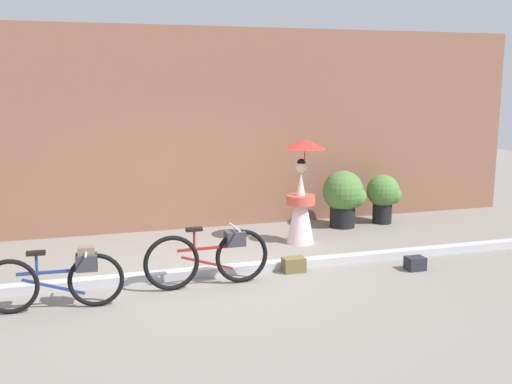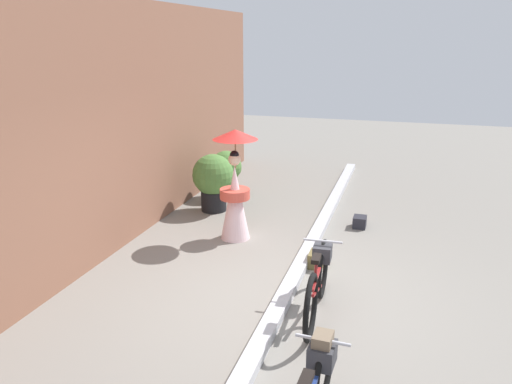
# 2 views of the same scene
# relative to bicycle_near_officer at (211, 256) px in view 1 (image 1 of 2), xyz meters

# --- Properties ---
(ground_plane) EXTENTS (30.00, 30.00, 0.00)m
(ground_plane) POSITION_rel_bicycle_near_officer_xyz_m (0.23, 0.45, -0.43)
(ground_plane) COLOR gray
(building_wall) EXTENTS (14.00, 0.40, 3.78)m
(building_wall) POSITION_rel_bicycle_near_officer_xyz_m (0.23, 3.52, 1.47)
(building_wall) COLOR brown
(building_wall) RESTS_ON ground_plane
(sidewalk_curb) EXTENTS (14.00, 0.20, 0.12)m
(sidewalk_curb) POSITION_rel_bicycle_near_officer_xyz_m (0.23, 0.45, -0.37)
(sidewalk_curb) COLOR #B2B2B7
(sidewalk_curb) RESTS_ON ground_plane
(bicycle_near_officer) EXTENTS (1.75, 0.48, 0.85)m
(bicycle_near_officer) POSITION_rel_bicycle_near_officer_xyz_m (0.00, 0.00, 0.00)
(bicycle_near_officer) COLOR black
(bicycle_near_officer) RESTS_ON ground_plane
(bicycle_far_side) EXTENTS (1.70, 0.48, 0.78)m
(bicycle_far_side) POSITION_rel_bicycle_near_officer_xyz_m (-1.96, -0.32, -0.01)
(bicycle_far_side) COLOR black
(bicycle_far_side) RESTS_ON ground_plane
(person_with_parasol) EXTENTS (0.73, 0.73, 1.81)m
(person_with_parasol) POSITION_rel_bicycle_near_officer_xyz_m (1.99, 1.73, 0.45)
(person_with_parasol) COLOR silver
(person_with_parasol) RESTS_ON ground_plane
(potted_plant_by_door) EXTENTS (0.81, 0.79, 1.10)m
(potted_plant_by_door) POSITION_rel_bicycle_near_officer_xyz_m (3.21, 2.58, 0.20)
(potted_plant_by_door) COLOR black
(potted_plant_by_door) RESTS_ON ground_plane
(potted_plant_small) EXTENTS (0.66, 0.65, 0.97)m
(potted_plant_small) POSITION_rel_bicycle_near_officer_xyz_m (4.10, 2.66, 0.15)
(potted_plant_small) COLOR black
(potted_plant_small) RESTS_ON ground_plane
(backpack_on_pavement) EXTENTS (0.27, 0.22, 0.20)m
(backpack_on_pavement) POSITION_rel_bicycle_near_officer_xyz_m (3.08, -0.20, -0.32)
(backpack_on_pavement) COLOR #26262D
(backpack_on_pavement) RESTS_ON ground_plane
(backpack_spare) EXTENTS (0.33, 0.21, 0.22)m
(backpack_spare) POSITION_rel_bicycle_near_officer_xyz_m (1.31, 0.24, -0.31)
(backpack_spare) COLOR brown
(backpack_spare) RESTS_ON ground_plane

